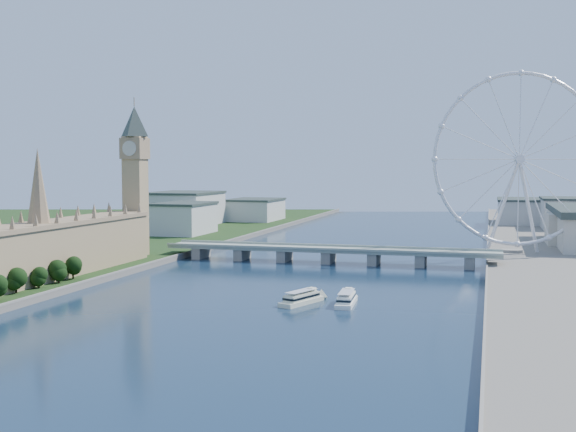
% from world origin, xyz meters
% --- Properties ---
extents(ground, '(2000.00, 2000.00, 0.00)m').
position_xyz_m(ground, '(0.00, 0.00, 0.00)').
color(ground, '#1B304C').
rests_on(ground, ground).
extents(parliament_range, '(24.00, 200.00, 70.00)m').
position_xyz_m(parliament_range, '(-128.00, 170.00, 18.48)').
color(parliament_range, tan).
rests_on(parliament_range, ground).
extents(big_ben, '(20.02, 20.02, 110.00)m').
position_xyz_m(big_ben, '(-128.00, 278.00, 66.57)').
color(big_ben, tan).
rests_on(big_ben, ground).
extents(westminster_bridge, '(220.00, 22.00, 9.50)m').
position_xyz_m(westminster_bridge, '(0.00, 300.00, 6.63)').
color(westminster_bridge, gray).
rests_on(westminster_bridge, ground).
extents(london_eye, '(113.60, 39.12, 124.30)m').
position_xyz_m(london_eye, '(119.98, 355.08, 67.52)').
color(london_eye, silver).
rests_on(london_eye, ground).
extents(city_skyline, '(505.00, 280.00, 32.00)m').
position_xyz_m(city_skyline, '(39.22, 560.08, 16.96)').
color(city_skyline, beige).
rests_on(city_skyline, ground).
extents(tour_boat_near, '(17.75, 30.66, 6.61)m').
position_xyz_m(tour_boat_near, '(18.57, 158.18, 0.00)').
color(tour_boat_near, beige).
rests_on(tour_boat_near, ground).
extents(tour_boat_far, '(9.74, 30.55, 6.65)m').
position_xyz_m(tour_boat_far, '(38.97, 161.57, 0.00)').
color(tour_boat_far, white).
rests_on(tour_boat_far, ground).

